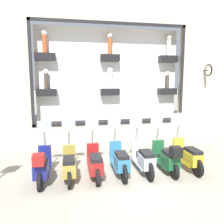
{
  "coord_description": "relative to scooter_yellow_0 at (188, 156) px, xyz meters",
  "views": [
    {
      "loc": [
        -5.44,
        1.63,
        2.74
      ],
      "look_at": [
        1.99,
        0.24,
        1.67
      ],
      "focal_mm": 35.0,
      "sensor_mm": 36.0,
      "label": 1
    }
  ],
  "objects": [
    {
      "name": "ground_plane",
      "position": [
        -0.54,
        1.9,
        -0.44
      ],
      "size": [
        120.0,
        120.0,
        0.0
      ],
      "primitive_type": "plane",
      "color": "gray"
    },
    {
      "name": "building_facade",
      "position": [
        3.06,
        1.9,
        5.04
      ],
      "size": [
        1.18,
        36.0,
        10.68
      ],
      "color": "beige",
      "rests_on": "ground_plane"
    },
    {
      "name": "scooter_navy_6",
      "position": [
        -0.07,
        4.36,
        0.02
      ],
      "size": [
        1.8,
        0.61,
        1.54
      ],
      "color": "black",
      "rests_on": "ground_plane"
    },
    {
      "name": "scooter_teal_3",
      "position": [
        0.0,
        2.18,
        0.01
      ],
      "size": [
        1.81,
        0.6,
        1.71
      ],
      "color": "black",
      "rests_on": "ground_plane"
    },
    {
      "name": "scooter_green_1",
      "position": [
        -0.07,
        0.73,
        0.01
      ],
      "size": [
        1.79,
        0.6,
        1.58
      ],
      "color": "black",
      "rests_on": "ground_plane"
    },
    {
      "name": "scooter_olive_5",
      "position": [
        -0.01,
        3.63,
        -0.03
      ],
      "size": [
        1.79,
        0.61,
        1.6
      ],
      "color": "black",
      "rests_on": "ground_plane"
    },
    {
      "name": "scooter_yellow_0",
      "position": [
        0.0,
        0.0,
        0.0
      ],
      "size": [
        1.81,
        0.61,
        1.67
      ],
      "color": "black",
      "rests_on": "ground_plane"
    },
    {
      "name": "scooter_red_4",
      "position": [
        -0.01,
        2.9,
        -0.02
      ],
      "size": [
        1.79,
        0.6,
        1.53
      ],
      "color": "black",
      "rests_on": "ground_plane"
    },
    {
      "name": "scooter_silver_2",
      "position": [
        -0.0,
        1.45,
        -0.0
      ],
      "size": [
        1.81,
        0.6,
        1.56
      ],
      "color": "black",
      "rests_on": "ground_plane"
    }
  ]
}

